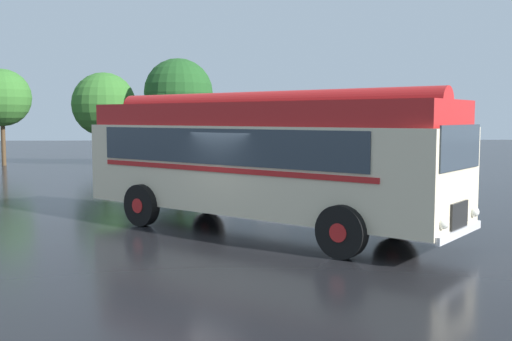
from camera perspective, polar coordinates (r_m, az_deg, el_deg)
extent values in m
plane|color=black|center=(14.89, -1.38, -5.97)|extent=(120.00, 120.00, 0.00)
cube|color=beige|center=(14.90, 0.28, 0.25)|extent=(9.23, 8.40, 2.10)
cube|color=red|center=(14.85, 0.28, 5.38)|extent=(8.94, 8.12, 0.56)
cylinder|color=red|center=(14.85, 0.28, 6.38)|extent=(7.61, 6.63, 0.60)
cube|color=#2D3842|center=(16.06, 2.18, 2.64)|extent=(6.10, 5.23, 0.84)
cube|color=#2D3842|center=(14.08, -3.83, 2.29)|extent=(6.10, 5.23, 0.84)
cube|color=red|center=(16.03, 2.46, 0.70)|extent=(6.25, 5.35, 0.12)
cube|color=red|center=(14.05, -3.50, 0.07)|extent=(6.25, 5.35, 0.12)
cube|color=#2D3842|center=(12.46, 18.92, 2.12)|extent=(1.46, 1.70, 0.88)
cube|color=black|center=(12.60, 18.76, -4.11)|extent=(0.63, 0.72, 0.56)
cube|color=silver|center=(12.65, 18.80, -5.60)|extent=(1.62, 1.87, 0.16)
sphere|color=white|center=(13.45, 20.05, -3.71)|extent=(0.22, 0.22, 0.22)
sphere|color=white|center=(11.77, 17.37, -4.86)|extent=(0.22, 0.22, 0.22)
cylinder|color=black|center=(14.55, 13.22, -4.17)|extent=(1.02, 0.93, 1.10)
cylinder|color=red|center=(14.55, 13.22, -4.17)|extent=(0.50, 0.49, 0.39)
cylinder|color=black|center=(12.27, 8.14, -5.80)|extent=(1.02, 0.93, 1.10)
cylinder|color=red|center=(12.27, 8.14, -5.80)|extent=(0.50, 0.49, 0.39)
cylinder|color=black|center=(17.86, -4.58, -2.35)|extent=(1.02, 0.93, 1.10)
cylinder|color=red|center=(17.86, -4.58, -2.35)|extent=(0.50, 0.49, 0.39)
cylinder|color=black|center=(16.05, -10.85, -3.26)|extent=(1.02, 0.93, 1.10)
cylinder|color=red|center=(16.05, -10.85, -3.26)|extent=(0.50, 0.49, 0.39)
cube|color=#B7BABF|center=(29.58, -4.23, 0.84)|extent=(2.00, 4.31, 0.70)
cube|color=#B7BABF|center=(29.69, -4.26, 2.15)|extent=(1.65, 2.29, 0.64)
cube|color=#2D3842|center=(29.74, -2.80, 2.16)|extent=(0.17, 1.93, 0.50)
cube|color=#2D3842|center=(29.66, -5.72, 2.14)|extent=(0.17, 1.93, 0.50)
cylinder|color=black|center=(28.37, -2.33, -0.04)|extent=(0.25, 0.65, 0.64)
cylinder|color=black|center=(28.29, -5.88, -0.08)|extent=(0.25, 0.65, 0.64)
cylinder|color=black|center=(30.96, -2.72, 0.39)|extent=(0.25, 0.65, 0.64)
cylinder|color=black|center=(30.88, -5.98, 0.35)|extent=(0.25, 0.65, 0.64)
cube|color=#B7BABF|center=(29.41, 1.49, 0.83)|extent=(1.79, 4.24, 0.70)
cube|color=#B7BABF|center=(29.51, 1.48, 2.15)|extent=(1.54, 2.22, 0.64)
cube|color=#2D3842|center=(29.56, 2.95, 2.15)|extent=(0.07, 1.93, 0.50)
cube|color=#2D3842|center=(29.48, 0.01, 2.15)|extent=(0.07, 1.93, 0.50)
cylinder|color=black|center=(28.20, 3.42, -0.08)|extent=(0.21, 0.64, 0.64)
cylinder|color=black|center=(28.10, -0.16, -0.08)|extent=(0.21, 0.64, 0.64)
cylinder|color=black|center=(30.79, 3.00, 0.36)|extent=(0.21, 0.64, 0.64)
cylinder|color=black|center=(30.70, -0.27, 0.35)|extent=(0.21, 0.64, 0.64)
cube|color=silver|center=(29.78, 7.29, 0.84)|extent=(2.20, 4.38, 0.70)
cube|color=silver|center=(29.88, 7.22, 2.14)|extent=(1.75, 2.35, 0.64)
cube|color=#2D3842|center=(30.11, 8.60, 2.15)|extent=(0.26, 1.92, 0.50)
cube|color=#2D3842|center=(29.67, 5.82, 2.14)|extent=(0.26, 1.92, 0.50)
cylinder|color=black|center=(28.85, 9.71, -0.02)|extent=(0.28, 0.66, 0.64)
cylinder|color=black|center=(28.31, 6.35, -0.08)|extent=(0.28, 0.66, 0.64)
cylinder|color=black|center=(31.31, 8.12, 0.40)|extent=(0.28, 0.66, 0.64)
cylinder|color=black|center=(30.81, 5.00, 0.35)|extent=(0.28, 0.66, 0.64)
cube|color=silver|center=(30.81, 12.68, 2.35)|extent=(2.02, 3.95, 2.10)
cube|color=#A4A4A4|center=(28.05, 14.27, 1.55)|extent=(1.91, 1.75, 1.60)
cube|color=#2D3842|center=(27.20, 14.83, 2.02)|extent=(1.70, 0.04, 0.72)
cylinder|color=black|center=(28.49, 16.20, -0.06)|extent=(0.24, 0.80, 0.80)
cylinder|color=black|center=(27.87, 12.16, -0.08)|extent=(0.24, 0.80, 0.80)
cylinder|color=black|center=(31.87, 14.09, 0.52)|extent=(0.24, 0.80, 0.80)
cylinder|color=black|center=(31.32, 10.45, 0.51)|extent=(0.24, 0.80, 0.80)
cylinder|color=#4C3823|center=(38.53, -22.92, 2.49)|extent=(0.25, 0.25, 2.75)
sphere|color=#336B28|center=(38.51, -23.06, 6.41)|extent=(3.38, 3.38, 3.38)
cylinder|color=#4C3823|center=(37.05, -14.18, 2.22)|extent=(0.33, 0.33, 2.20)
sphere|color=#336B28|center=(37.01, -14.27, 6.13)|extent=(3.79, 3.79, 3.79)
sphere|color=#336B28|center=(37.20, -14.66, 6.15)|extent=(2.89, 2.89, 2.89)
cylinder|color=#4C3823|center=(35.18, -7.35, 2.66)|extent=(0.30, 0.30, 2.77)
sphere|color=#1E4C1E|center=(35.18, -7.40, 7.34)|extent=(3.97, 3.97, 3.97)
sphere|color=#1E4C1E|center=(34.80, -7.89, 7.05)|extent=(3.05, 3.05, 3.05)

